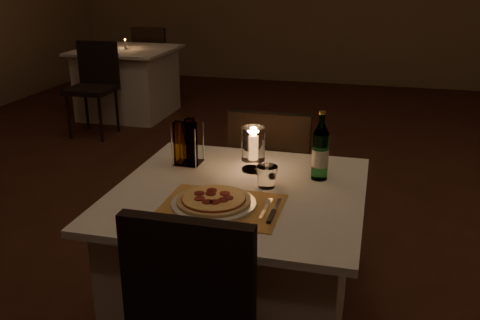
% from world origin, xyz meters
% --- Properties ---
extents(floor, '(8.00, 10.00, 0.02)m').
position_xyz_m(floor, '(0.00, 0.00, -0.01)').
color(floor, '#492217').
rests_on(floor, ground).
extents(main_table, '(1.00, 1.00, 0.74)m').
position_xyz_m(main_table, '(-0.16, -0.73, 0.37)').
color(main_table, silver).
rests_on(main_table, ground).
extents(chair_far, '(0.42, 0.42, 0.90)m').
position_xyz_m(chair_far, '(-0.16, -0.02, 0.55)').
color(chair_far, black).
rests_on(chair_far, ground).
extents(placemat, '(0.45, 0.34, 0.00)m').
position_xyz_m(placemat, '(-0.18, -0.91, 0.74)').
color(placemat, '#C78D45').
rests_on(placemat, main_table).
extents(plate, '(0.32, 0.32, 0.01)m').
position_xyz_m(plate, '(-0.21, -0.91, 0.75)').
color(plate, white).
rests_on(plate, placemat).
extents(pizza, '(0.28, 0.28, 0.02)m').
position_xyz_m(pizza, '(-0.21, -0.91, 0.77)').
color(pizza, '#D8B77F').
rests_on(pizza, plate).
extents(fork, '(0.02, 0.18, 0.00)m').
position_xyz_m(fork, '(-0.01, -0.88, 0.75)').
color(fork, silver).
rests_on(fork, placemat).
extents(knife, '(0.02, 0.22, 0.01)m').
position_xyz_m(knife, '(0.02, -0.94, 0.75)').
color(knife, black).
rests_on(knife, placemat).
extents(tumbler, '(0.09, 0.09, 0.09)m').
position_xyz_m(tumbler, '(-0.06, -0.68, 0.79)').
color(tumbler, white).
rests_on(tumbler, main_table).
extents(water_bottle, '(0.07, 0.07, 0.30)m').
position_xyz_m(water_bottle, '(0.14, -0.53, 0.86)').
color(water_bottle, '#5FB173').
rests_on(water_bottle, main_table).
extents(hurricane_candle, '(0.10, 0.10, 0.20)m').
position_xyz_m(hurricane_candle, '(-0.15, -0.51, 0.86)').
color(hurricane_candle, white).
rests_on(hurricane_candle, main_table).
extents(cruet_caddy, '(0.12, 0.12, 0.21)m').
position_xyz_m(cruet_caddy, '(-0.46, -0.51, 0.84)').
color(cruet_caddy, white).
rests_on(cruet_caddy, main_table).
extents(neighbor_table_left, '(1.00, 1.00, 0.74)m').
position_xyz_m(neighbor_table_left, '(-2.33, 2.71, 0.37)').
color(neighbor_table_left, silver).
rests_on(neighbor_table_left, ground).
extents(neighbor_chair_la, '(0.42, 0.42, 0.90)m').
position_xyz_m(neighbor_chair_la, '(-2.33, 1.99, 0.55)').
color(neighbor_chair_la, black).
rests_on(neighbor_chair_la, ground).
extents(neighbor_chair_lb, '(0.42, 0.42, 0.90)m').
position_xyz_m(neighbor_chair_lb, '(-2.33, 3.42, 0.55)').
color(neighbor_chair_lb, black).
rests_on(neighbor_chair_lb, ground).
extents(neighbor_candle_left, '(0.03, 0.03, 0.11)m').
position_xyz_m(neighbor_candle_left, '(-2.33, 2.71, 0.79)').
color(neighbor_candle_left, white).
rests_on(neighbor_candle_left, neighbor_table_left).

